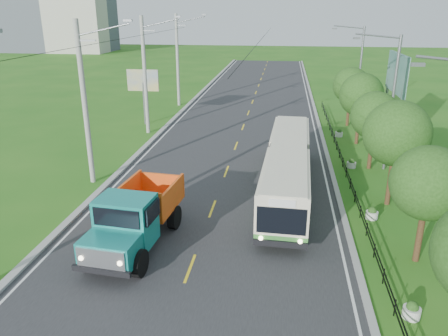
% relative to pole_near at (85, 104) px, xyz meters
% --- Properties ---
extents(ground, '(240.00, 240.00, 0.00)m').
position_rel_pole_near_xyz_m(ground, '(8.26, -9.00, -5.09)').
color(ground, '#236217').
rests_on(ground, ground).
extents(road, '(14.00, 120.00, 0.02)m').
position_rel_pole_near_xyz_m(road, '(8.26, 11.00, -5.08)').
color(road, '#28282B').
rests_on(road, ground).
extents(curb_left, '(0.40, 120.00, 0.15)m').
position_rel_pole_near_xyz_m(curb_left, '(1.06, 11.00, -5.02)').
color(curb_left, '#9E9E99').
rests_on(curb_left, ground).
extents(curb_right, '(0.30, 120.00, 0.10)m').
position_rel_pole_near_xyz_m(curb_right, '(15.41, 11.00, -5.04)').
color(curb_right, '#9E9E99').
rests_on(curb_right, ground).
extents(edge_line_left, '(0.12, 120.00, 0.00)m').
position_rel_pole_near_xyz_m(edge_line_left, '(1.61, 11.00, -5.07)').
color(edge_line_left, silver).
rests_on(edge_line_left, road).
extents(edge_line_right, '(0.12, 120.00, 0.00)m').
position_rel_pole_near_xyz_m(edge_line_right, '(14.91, 11.00, -5.07)').
color(edge_line_right, silver).
rests_on(edge_line_right, road).
extents(centre_dash, '(0.12, 2.20, 0.00)m').
position_rel_pole_near_xyz_m(centre_dash, '(8.26, -9.00, -5.07)').
color(centre_dash, yellow).
rests_on(centre_dash, road).
extents(railing_right, '(0.04, 40.00, 0.60)m').
position_rel_pole_near_xyz_m(railing_right, '(16.26, 5.00, -4.79)').
color(railing_right, black).
rests_on(railing_right, ground).
extents(pole_near, '(3.51, 0.32, 10.00)m').
position_rel_pole_near_xyz_m(pole_near, '(0.00, 0.00, 0.00)').
color(pole_near, gray).
rests_on(pole_near, ground).
extents(pole_mid, '(3.51, 0.32, 10.00)m').
position_rel_pole_near_xyz_m(pole_mid, '(0.00, 12.00, 0.00)').
color(pole_mid, gray).
rests_on(pole_mid, ground).
extents(pole_far, '(3.51, 0.32, 10.00)m').
position_rel_pole_near_xyz_m(pole_far, '(0.00, 24.00, 0.00)').
color(pole_far, gray).
rests_on(pole_far, ground).
extents(tree_second, '(3.18, 3.26, 5.30)m').
position_rel_pole_near_xyz_m(tree_second, '(18.12, -6.86, -1.57)').
color(tree_second, '#382314').
rests_on(tree_second, ground).
extents(tree_third, '(3.60, 3.62, 6.00)m').
position_rel_pole_near_xyz_m(tree_third, '(18.12, -0.86, -1.11)').
color(tree_third, '#382314').
rests_on(tree_third, ground).
extents(tree_fourth, '(3.24, 3.31, 5.40)m').
position_rel_pole_near_xyz_m(tree_fourth, '(18.12, 5.14, -1.51)').
color(tree_fourth, '#382314').
rests_on(tree_fourth, ground).
extents(tree_fifth, '(3.48, 3.52, 5.80)m').
position_rel_pole_near_xyz_m(tree_fifth, '(18.12, 11.14, -1.24)').
color(tree_fifth, '#382314').
rests_on(tree_fifth, ground).
extents(tree_back, '(3.30, 3.36, 5.50)m').
position_rel_pole_near_xyz_m(tree_back, '(18.12, 17.14, -1.44)').
color(tree_back, '#382314').
rests_on(tree_back, ground).
extents(streetlight_mid, '(3.02, 0.20, 9.07)m').
position_rel_pole_near_xyz_m(streetlight_mid, '(18.90, 5.00, -0.19)').
color(streetlight_mid, slate).
rests_on(streetlight_mid, ground).
extents(streetlight_far, '(3.02, 0.20, 9.07)m').
position_rel_pole_near_xyz_m(streetlight_far, '(18.90, 19.00, -0.19)').
color(streetlight_far, slate).
rests_on(streetlight_far, ground).
extents(planter_front, '(0.64, 0.64, 0.67)m').
position_rel_pole_near_xyz_m(planter_front, '(16.86, -11.00, -4.81)').
color(planter_front, silver).
rests_on(planter_front, ground).
extents(planter_near, '(0.64, 0.64, 0.67)m').
position_rel_pole_near_xyz_m(planter_near, '(16.86, -3.00, -4.81)').
color(planter_near, silver).
rests_on(planter_near, ground).
extents(planter_mid, '(0.64, 0.64, 0.67)m').
position_rel_pole_near_xyz_m(planter_mid, '(16.86, 5.00, -4.81)').
color(planter_mid, silver).
rests_on(planter_mid, ground).
extents(planter_far, '(0.64, 0.64, 0.67)m').
position_rel_pole_near_xyz_m(planter_far, '(16.86, 13.00, -4.81)').
color(planter_far, silver).
rests_on(planter_far, ground).
extents(billboard_left, '(3.00, 0.20, 5.20)m').
position_rel_pole_near_xyz_m(billboard_left, '(-1.24, 15.00, -1.23)').
color(billboard_left, slate).
rests_on(billboard_left, ground).
extents(billboard_right, '(0.24, 6.00, 7.30)m').
position_rel_pole_near_xyz_m(billboard_right, '(20.56, 11.00, 0.25)').
color(billboard_right, slate).
rests_on(billboard_right, ground).
extents(apartment_far, '(24.00, 14.00, 26.00)m').
position_rel_pole_near_xyz_m(apartment_far, '(-71.74, 111.00, 7.91)').
color(apartment_far, '#B7B2A3').
rests_on(apartment_far, ground).
extents(bus, '(2.99, 15.07, 2.89)m').
position_rel_pole_near_xyz_m(bus, '(12.34, -0.06, -3.35)').
color(bus, '#377C31').
rests_on(bus, ground).
extents(dump_truck, '(3.19, 6.97, 2.84)m').
position_rel_pole_near_xyz_m(dump_truck, '(5.38, -7.37, -3.49)').
color(dump_truck, '#157F78').
rests_on(dump_truck, ground).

